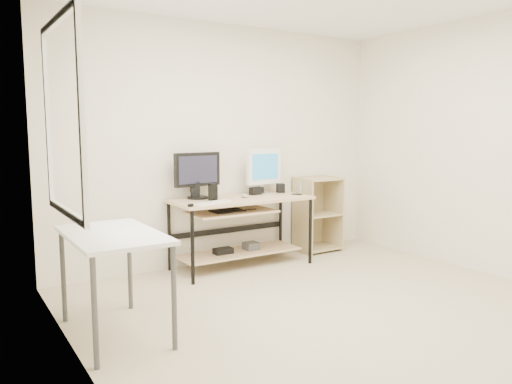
{
  "coord_description": "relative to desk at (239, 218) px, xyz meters",
  "views": [
    {
      "loc": [
        -2.67,
        -2.86,
        1.48
      ],
      "look_at": [
        -0.04,
        1.3,
        0.85
      ],
      "focal_mm": 35.0,
      "sensor_mm": 36.0,
      "label": 1
    }
  ],
  "objects": [
    {
      "name": "room",
      "position": [
        -0.11,
        -1.62,
        0.78
      ],
      "size": [
        4.01,
        4.01,
        2.62
      ],
      "color": "#C4B596",
      "rests_on": "ground"
    },
    {
      "name": "desk",
      "position": [
        0.0,
        0.0,
        0.0
      ],
      "size": [
        1.5,
        0.65,
        0.75
      ],
      "color": "#D1B084",
      "rests_on": "ground"
    },
    {
      "name": "side_table",
      "position": [
        -1.65,
        -1.06,
        0.13
      ],
      "size": [
        0.6,
        1.0,
        0.75
      ],
      "color": "white",
      "rests_on": "ground"
    },
    {
      "name": "shelf_unit",
      "position": [
        1.18,
        0.16,
        -0.09
      ],
      "size": [
        0.5,
        0.4,
        0.9
      ],
      "color": "tan",
      "rests_on": "ground"
    },
    {
      "name": "black_monitor",
      "position": [
        -0.39,
        0.19,
        0.49
      ],
      "size": [
        0.53,
        0.22,
        0.48
      ],
      "rotation": [
        0.0,
        0.0,
        0.11
      ],
      "color": "black",
      "rests_on": "desk"
    },
    {
      "name": "white_imac",
      "position": [
        0.42,
        0.16,
        0.51
      ],
      "size": [
        0.48,
        0.15,
        0.51
      ],
      "rotation": [
        0.0,
        0.0,
        0.15
      ],
      "color": "silver",
      "rests_on": "desk"
    },
    {
      "name": "keyboard",
      "position": [
        -0.42,
        -0.2,
        0.22
      ],
      "size": [
        0.44,
        0.24,
        0.01
      ],
      "primitive_type": "cube",
      "rotation": [
        0.0,
        0.0,
        0.3
      ],
      "color": "white",
      "rests_on": "desk"
    },
    {
      "name": "mouse",
      "position": [
        0.07,
        -0.0,
        0.23
      ],
      "size": [
        0.09,
        0.12,
        0.04
      ],
      "primitive_type": "ellipsoid",
      "rotation": [
        0.0,
        0.0,
        -0.18
      ],
      "color": "#ABABAF",
      "rests_on": "desk"
    },
    {
      "name": "center_speaker",
      "position": [
        0.31,
        0.14,
        0.25
      ],
      "size": [
        0.17,
        0.1,
        0.08
      ],
      "primitive_type": "cube",
      "rotation": [
        0.0,
        0.0,
        0.17
      ],
      "color": "black",
      "rests_on": "desk"
    },
    {
      "name": "speaker_left",
      "position": [
        -0.42,
        0.2,
        0.3
      ],
      "size": [
        0.11,
        0.11,
        0.18
      ],
      "rotation": [
        0.0,
        0.0,
        -0.24
      ],
      "color": "black",
      "rests_on": "desk"
    },
    {
      "name": "speaker_right",
      "position": [
        0.63,
        0.14,
        0.26
      ],
      "size": [
        0.11,
        0.11,
        0.1
      ],
      "primitive_type": "cube",
      "rotation": [
        0.0,
        0.0,
        -0.39
      ],
      "color": "black",
      "rests_on": "desk"
    },
    {
      "name": "audio_controller",
      "position": [
        -0.31,
        -0.0,
        0.3
      ],
      "size": [
        0.09,
        0.07,
        0.17
      ],
      "primitive_type": "cube",
      "rotation": [
        0.0,
        0.0,
        0.19
      ],
      "color": "black",
      "rests_on": "desk"
    },
    {
      "name": "volume_puck",
      "position": [
        -0.68,
        -0.27,
        0.22
      ],
      "size": [
        0.07,
        0.07,
        0.02
      ],
      "primitive_type": "cylinder",
      "rotation": [
        0.0,
        0.0,
        -0.35
      ],
      "color": "black",
      "rests_on": "desk"
    },
    {
      "name": "smartphone",
      "position": [
        0.69,
        -0.11,
        0.22
      ],
      "size": [
        0.1,
        0.13,
        0.01
      ],
      "primitive_type": "cube",
      "rotation": [
        0.0,
        0.0,
        0.41
      ],
      "color": "black",
      "rests_on": "desk"
    },
    {
      "name": "coaster",
      "position": [
        0.72,
        -0.09,
        0.21
      ],
      "size": [
        0.1,
        0.1,
        0.01
      ],
      "primitive_type": "cylinder",
      "rotation": [
        0.0,
        0.0,
        -0.14
      ],
      "color": "#996E45",
      "rests_on": "desk"
    },
    {
      "name": "drinking_glass",
      "position": [
        0.72,
        -0.09,
        0.29
      ],
      "size": [
        0.08,
        0.08,
        0.14
      ],
      "primitive_type": "cylinder",
      "rotation": [
        0.0,
        0.0,
        -0.14
      ],
      "color": "white",
      "rests_on": "coaster"
    }
  ]
}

